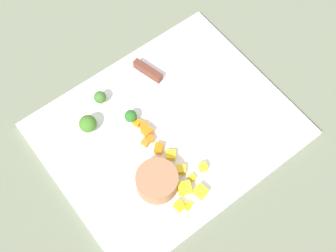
{
  "coord_description": "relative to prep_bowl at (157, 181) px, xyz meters",
  "views": [
    {
      "loc": [
        0.26,
        0.34,
        0.86
      ],
      "look_at": [
        0.0,
        0.0,
        0.02
      ],
      "focal_mm": 50.24,
      "sensor_mm": 36.0,
      "label": 1
    }
  ],
  "objects": [
    {
      "name": "ground_plane",
      "position": [
        -0.09,
        -0.08,
        -0.03
      ],
      "size": [
        4.0,
        4.0,
        0.0
      ],
      "primitive_type": "plane",
      "color": "#646D57"
    },
    {
      "name": "cutting_board",
      "position": [
        -0.09,
        -0.08,
        -0.03
      ],
      "size": [
        0.48,
        0.39,
        0.01
      ],
      "primitive_type": "cube",
      "color": "white",
      "rests_on": "ground_plane"
    },
    {
      "name": "prep_bowl",
      "position": [
        0.0,
        0.0,
        0.0
      ],
      "size": [
        0.08,
        0.08,
        0.04
      ],
      "primitive_type": "cylinder",
      "color": "#9A6747",
      "rests_on": "cutting_board"
    },
    {
      "name": "chef_knife",
      "position": [
        -0.16,
        -0.14,
        -0.01
      ],
      "size": [
        0.11,
        0.36,
        0.02
      ],
      "rotation": [
        0.0,
        0.0,
        1.83
      ],
      "color": "silver",
      "rests_on": "cutting_board"
    },
    {
      "name": "carrot_dice_0",
      "position": [
        -0.03,
        -0.08,
        -0.01
      ],
      "size": [
        0.02,
        0.02,
        0.01
      ],
      "primitive_type": "cube",
      "rotation": [
        0.0,
        0.0,
        0.31
      ],
      "color": "orange",
      "rests_on": "cutting_board"
    },
    {
      "name": "carrot_dice_1",
      "position": [
        -0.05,
        -0.06,
        -0.01
      ],
      "size": [
        0.03,
        0.02,
        0.01
      ],
      "primitive_type": "cube",
      "rotation": [
        0.0,
        0.0,
        2.26
      ],
      "color": "orange",
      "rests_on": "cutting_board"
    },
    {
      "name": "carrot_dice_2",
      "position": [
        -0.05,
        -0.12,
        -0.01
      ],
      "size": [
        0.02,
        0.02,
        0.01
      ],
      "primitive_type": "cube",
      "rotation": [
        0.0,
        0.0,
        2.28
      ],
      "color": "orange",
      "rests_on": "cutting_board"
    },
    {
      "name": "carrot_dice_3",
      "position": [
        -0.05,
        -0.08,
        -0.01
      ],
      "size": [
        0.02,
        0.02,
        0.01
      ],
      "primitive_type": "cube",
      "rotation": [
        0.0,
        0.0,
        2.8
      ],
      "color": "orange",
      "rests_on": "cutting_board"
    },
    {
      "name": "carrot_dice_4",
      "position": [
        -0.05,
        -0.13,
        -0.01
      ],
      "size": [
        0.02,
        0.02,
        0.01
      ],
      "primitive_type": "cube",
      "rotation": [
        0.0,
        0.0,
        0.37
      ],
      "color": "orange",
      "rests_on": "cutting_board"
    },
    {
      "name": "carrot_dice_5",
      "position": [
        -0.05,
        -0.1,
        -0.01
      ],
      "size": [
        0.02,
        0.02,
        0.02
      ],
      "primitive_type": "cube",
      "rotation": [
        0.0,
        0.0,
        1.68
      ],
      "color": "orange",
      "rests_on": "cutting_board"
    },
    {
      "name": "pepper_dice_0",
      "position": [
        -0.05,
        0.01,
        -0.01
      ],
      "size": [
        0.02,
        0.02,
        0.02
      ],
      "primitive_type": "cube",
      "rotation": [
        0.0,
        0.0,
        0.91
      ],
      "color": "yellow",
      "rests_on": "cutting_board"
    },
    {
      "name": "pepper_dice_1",
      "position": [
        -0.03,
        0.04,
        -0.01
      ],
      "size": [
        0.03,
        0.03,
        0.02
      ],
      "primitive_type": "cube",
      "rotation": [
        0.0,
        0.0,
        2.7
      ],
      "color": "yellow",
      "rests_on": "cutting_board"
    },
    {
      "name": "pepper_dice_2",
      "position": [
        -0.02,
        0.07,
        -0.01
      ],
      "size": [
        0.01,
        0.01,
        0.01
      ],
      "primitive_type": "cube",
      "rotation": [
        0.0,
        0.0,
        1.8
      ],
      "color": "yellow",
      "rests_on": "cutting_board"
    },
    {
      "name": "pepper_dice_3",
      "position": [
        -0.09,
        0.03,
        -0.01
      ],
      "size": [
        0.02,
        0.02,
        0.02
      ],
      "primitive_type": "cube",
      "rotation": [
        0.0,
        0.0,
        1.25
      ],
      "color": "yellow",
      "rests_on": "cutting_board"
    },
    {
      "name": "pepper_dice_4",
      "position": [
        -0.0,
        0.06,
        -0.01
      ],
      "size": [
        0.02,
        0.02,
        0.02
      ],
      "primitive_type": "cube",
      "rotation": [
        0.0,
        0.0,
        0.05
      ],
      "color": "yellow",
      "rests_on": "cutting_board"
    },
    {
      "name": "pepper_dice_5",
      "position": [
        -0.06,
        0.03,
        -0.02
      ],
      "size": [
        0.01,
        0.01,
        0.01
      ],
      "primitive_type": "cube",
      "rotation": [
        0.0,
        0.0,
        3.03
      ],
      "color": "yellow",
      "rests_on": "cutting_board"
    },
    {
      "name": "pepper_dice_6",
      "position": [
        -0.06,
        -0.03,
        -0.01
      ],
      "size": [
        0.03,
        0.03,
        0.01
      ],
      "primitive_type": "cube",
      "rotation": [
        0.0,
        0.0,
        0.88
      ],
      "color": "yellow",
      "rests_on": "cutting_board"
    },
    {
      "name": "pepper_dice_7",
      "position": [
        -0.05,
        0.06,
        -0.01
      ],
      "size": [
        0.02,
        0.03,
        0.02
      ],
      "primitive_type": "cube",
      "rotation": [
        0.0,
        0.0,
        0.16
      ],
      "color": "yellow",
      "rests_on": "cutting_board"
    },
    {
      "name": "broccoli_floret_0",
      "position": [
        -0.04,
        -0.14,
        -0.0
      ],
      "size": [
        0.03,
        0.03,
        0.03
      ],
      "color": "#89C167",
      "rests_on": "cutting_board"
    },
    {
      "name": "broccoli_floret_1",
      "position": [
        -0.02,
        -0.22,
        0.0
      ],
      "size": [
        0.03,
        0.03,
        0.03
      ],
      "color": "#91C160",
      "rests_on": "cutting_board"
    },
    {
      "name": "broccoli_floret_2",
      "position": [
        0.04,
        -0.18,
        0.0
      ],
      "size": [
        0.04,
        0.04,
        0.04
      ],
      "color": "#94BA59",
      "rests_on": "cutting_board"
    }
  ]
}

